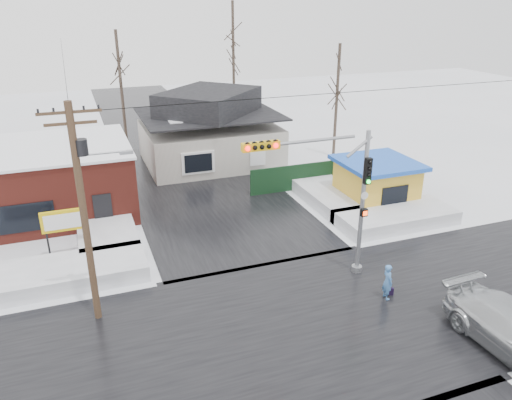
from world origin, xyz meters
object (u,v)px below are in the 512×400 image
object	(u,v)px
utility_pole	(84,204)
pedestrian	(387,282)
marquee_sign	(64,222)
kiosk	(376,182)
traffic_signal	(334,188)

from	to	relation	value
utility_pole	pedestrian	bearing A→B (deg)	-13.97
utility_pole	pedestrian	size ratio (longest dim) A/B	5.43
utility_pole	marquee_sign	bearing A→B (deg)	100.13
utility_pole	pedestrian	xyz separation A→B (m)	(11.93, -2.97, -4.28)
marquee_sign	kiosk	world-z (taller)	kiosk
marquee_sign	traffic_signal	bearing A→B (deg)	-29.72
traffic_signal	marquee_sign	size ratio (longest dim) A/B	2.75
traffic_signal	pedestrian	distance (m)	4.71
pedestrian	traffic_signal	bearing A→B (deg)	37.88
marquee_sign	pedestrian	xyz separation A→B (m)	(13.00, -8.96, -1.09)
traffic_signal	pedestrian	world-z (taller)	traffic_signal
kiosk	pedestrian	xyz separation A→B (m)	(-5.50, -9.46, -0.63)
kiosk	utility_pole	bearing A→B (deg)	-159.56
traffic_signal	utility_pole	bearing A→B (deg)	177.05
utility_pole	pedestrian	distance (m)	13.02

